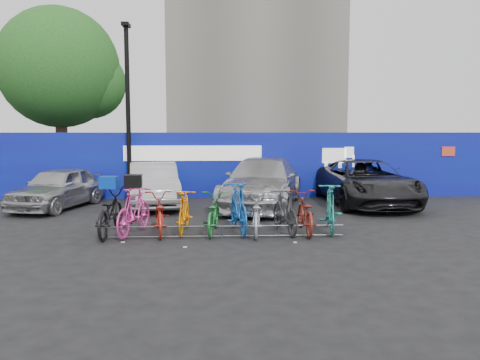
{
  "coord_description": "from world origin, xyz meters",
  "views": [
    {
      "loc": [
        -0.1,
        -11.14,
        2.45
      ],
      "look_at": [
        0.53,
        2.0,
        1.07
      ],
      "focal_mm": 35.0,
      "sensor_mm": 36.0,
      "label": 1
    }
  ],
  "objects": [
    {
      "name": "bike_2",
      "position": [
        -1.5,
        -0.08,
        0.49
      ],
      "size": [
        0.9,
        1.93,
        0.97
      ],
      "primitive_type": "imported",
      "rotation": [
        0.0,
        0.0,
        3.29
      ],
      "color": "#B4281A",
      "rests_on": "ground"
    },
    {
      "name": "bike_9",
      "position": [
        2.65,
        0.04,
        0.58
      ],
      "size": [
        0.85,
        1.99,
        1.16
      ],
      "primitive_type": "imported",
      "rotation": [
        0.0,
        0.0,
        2.98
      ],
      "color": "#1F7C73",
      "rests_on": "ground"
    },
    {
      "name": "bike_1",
      "position": [
        -2.08,
        -0.11,
        0.57
      ],
      "size": [
        0.96,
        1.96,
        1.13
      ],
      "primitive_type": "imported",
      "rotation": [
        0.0,
        0.0,
        2.9
      ],
      "color": "#E83A9D",
      "rests_on": "ground"
    },
    {
      "name": "bike_7",
      "position": [
        1.5,
        -0.12,
        0.52
      ],
      "size": [
        0.8,
        1.8,
        1.05
      ],
      "primitive_type": "imported",
      "rotation": [
        0.0,
        0.0,
        3.33
      ],
      "color": "#2A292C",
      "rests_on": "ground"
    },
    {
      "name": "cargo_crate",
      "position": [
        -2.65,
        -0.11,
        1.25
      ],
      "size": [
        0.42,
        0.33,
        0.29
      ],
      "primitive_type": "cube",
      "rotation": [
        0.0,
        0.0,
        -0.07
      ],
      "color": "#0531AA",
      "rests_on": "bike_0"
    },
    {
      "name": "bike_4",
      "position": [
        -0.22,
        -0.03,
        0.47
      ],
      "size": [
        0.81,
        1.86,
        0.95
      ],
      "primitive_type": "imported",
      "rotation": [
        0.0,
        0.0,
        3.04
      ],
      "color": "#1E6F2D",
      "rests_on": "ground"
    },
    {
      "name": "car_1",
      "position": [
        -2.2,
        4.18,
        0.7
      ],
      "size": [
        2.2,
        4.46,
        1.41
      ],
      "primitive_type": "imported",
      "rotation": [
        0.0,
        0.0,
        0.17
      ],
      "color": "#ADADB2",
      "rests_on": "ground"
    },
    {
      "name": "cargo_topcase",
      "position": [
        -2.08,
        -0.11,
        1.28
      ],
      "size": [
        0.44,
        0.4,
        0.3
      ],
      "primitive_type": "cube",
      "rotation": [
        0.0,
        0.0,
        0.11
      ],
      "color": "black",
      "rests_on": "bike_1"
    },
    {
      "name": "lamppost",
      "position": [
        -3.2,
        5.4,
        3.27
      ],
      "size": [
        0.25,
        0.5,
        6.11
      ],
      "color": "black",
      "rests_on": "ground"
    },
    {
      "name": "bike_6",
      "position": [
        0.8,
        -0.18,
        0.48
      ],
      "size": [
        0.79,
        1.88,
        0.97
      ],
      "primitive_type": "imported",
      "rotation": [
        0.0,
        0.0,
        3.06
      ],
      "color": "#A2A4A9",
      "rests_on": "ground"
    },
    {
      "name": "car_3",
      "position": [
        4.82,
        4.18,
        0.75
      ],
      "size": [
        2.61,
        5.43,
        1.49
      ],
      "primitive_type": "imported",
      "rotation": [
        0.0,
        0.0,
        0.03
      ],
      "color": "black",
      "rests_on": "ground"
    },
    {
      "name": "bike_rack",
      "position": [
        -0.0,
        -0.6,
        0.16
      ],
      "size": [
        5.6,
        0.03,
        0.3
      ],
      "color": "#595B60",
      "rests_on": "ground"
    },
    {
      "name": "bike_5",
      "position": [
        0.4,
        0.0,
        0.61
      ],
      "size": [
        0.84,
        2.09,
        1.22
      ],
      "primitive_type": "imported",
      "rotation": [
        0.0,
        0.0,
        3.28
      ],
      "color": "#1251AF",
      "rests_on": "ground"
    },
    {
      "name": "bike_0",
      "position": [
        -2.65,
        -0.11,
        0.55
      ],
      "size": [
        0.77,
        2.12,
        1.11
      ],
      "primitive_type": "imported",
      "rotation": [
        0.0,
        0.0,
        3.12
      ],
      "color": "black",
      "rests_on": "ground"
    },
    {
      "name": "bike_8",
      "position": [
        1.99,
        -0.1,
        0.49
      ],
      "size": [
        0.69,
        1.89,
        0.98
      ],
      "primitive_type": "imported",
      "rotation": [
        0.0,
        0.0,
        3.12
      ],
      "color": "maroon",
      "rests_on": "ground"
    },
    {
      "name": "bike_3",
      "position": [
        -0.91,
        0.02,
        0.51
      ],
      "size": [
        0.58,
        1.72,
        1.02
      ],
      "primitive_type": "imported",
      "rotation": [
        0.0,
        0.0,
        3.08
      ],
      "color": "orange",
      "rests_on": "ground"
    },
    {
      "name": "ground",
      "position": [
        0.0,
        0.0,
        0.0
      ],
      "size": [
        100.0,
        100.0,
        0.0
      ],
      "primitive_type": "plane",
      "color": "black",
      "rests_on": "ground"
    },
    {
      "name": "hoarding",
      "position": [
        0.01,
        6.0,
        1.2
      ],
      "size": [
        22.0,
        0.18,
        2.4
      ],
      "color": "#0B229B",
      "rests_on": "ground"
    },
    {
      "name": "car_0",
      "position": [
        -5.17,
        3.87,
        0.66
      ],
      "size": [
        2.47,
        4.16,
        1.33
      ],
      "primitive_type": "imported",
      "rotation": [
        0.0,
        0.0,
        -0.25
      ],
      "color": "#A2A1A6",
      "rests_on": "ground"
    },
    {
      "name": "tree",
      "position": [
        -6.77,
        10.06,
        5.07
      ],
      "size": [
        5.4,
        5.2,
        7.8
      ],
      "color": "#382314",
      "rests_on": "ground"
    },
    {
      "name": "car_2",
      "position": [
        1.36,
        3.95,
        0.79
      ],
      "size": [
        3.52,
        5.83,
        1.58
      ],
      "primitive_type": "imported",
      "rotation": [
        0.0,
        0.0,
        -0.26
      ],
      "color": "#A9A9AE",
      "rests_on": "ground"
    }
  ]
}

